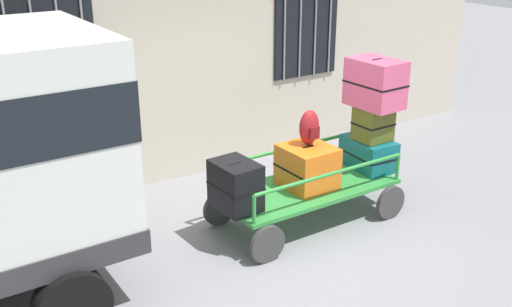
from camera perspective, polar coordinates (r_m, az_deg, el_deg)
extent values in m
plane|color=gray|center=(7.30, 1.76, -8.24)|extent=(40.00, 40.00, 0.00)
cube|color=#BCB29E|center=(8.55, -7.88, 13.76)|extent=(12.00, 0.30, 5.00)
cube|color=black|center=(7.87, -19.10, 8.44)|extent=(1.20, 0.04, 1.50)
cylinder|color=gray|center=(7.74, -22.23, 7.81)|extent=(0.03, 0.03, 1.50)
cylinder|color=gray|center=(7.80, -20.08, 8.20)|extent=(0.03, 0.03, 1.50)
cylinder|color=gray|center=(7.87, -17.96, 8.57)|extent=(0.03, 0.03, 1.50)
cylinder|color=gray|center=(7.95, -15.88, 8.92)|extent=(0.03, 0.03, 1.50)
cube|color=black|center=(9.64, 4.81, 11.74)|extent=(1.20, 0.04, 1.50)
cylinder|color=gray|center=(9.34, 2.74, 11.47)|extent=(0.03, 0.03, 1.50)
cylinder|color=gray|center=(9.52, 4.23, 11.63)|extent=(0.03, 0.03, 1.50)
cylinder|color=gray|center=(9.70, 5.67, 11.77)|extent=(0.03, 0.03, 1.50)
cylinder|color=gray|center=(9.89, 7.05, 11.90)|extent=(0.03, 0.03, 1.50)
cylinder|color=black|center=(5.85, -17.02, -13.60)|extent=(0.70, 0.22, 0.70)
cube|color=#2D8438|center=(7.54, 4.82, -3.26)|extent=(2.27, 1.02, 0.05)
cylinder|color=#383838|center=(7.89, 12.66, -4.57)|extent=(0.45, 0.06, 0.45)
cylinder|color=#383838|center=(8.58, 7.64, -2.04)|extent=(0.45, 0.06, 0.45)
cylinder|color=#383838|center=(6.77, 1.09, -8.62)|extent=(0.45, 0.06, 0.45)
cylinder|color=#383838|center=(7.56, -3.48, -5.24)|extent=(0.45, 0.06, 0.45)
cylinder|color=#2D8438|center=(7.84, 13.32, -1.25)|extent=(0.04, 0.04, 0.34)
cylinder|color=#2D8438|center=(8.46, 8.76, 0.79)|extent=(0.04, 0.04, 0.34)
cylinder|color=#2D8438|center=(6.54, -0.19, -5.38)|extent=(0.04, 0.04, 0.34)
cylinder|color=#2D8438|center=(7.27, -4.27, -2.57)|extent=(0.04, 0.04, 0.34)
cylinder|color=#2D8438|center=(7.07, 7.26, -1.90)|extent=(2.19, 0.04, 0.04)
cylinder|color=#2D8438|center=(7.75, 2.77, 0.39)|extent=(2.19, 0.04, 0.04)
cube|color=black|center=(6.85, -1.95, -3.06)|extent=(0.45, 0.59, 0.56)
cube|color=black|center=(6.85, -1.95, -3.06)|extent=(0.46, 0.60, 0.02)
cube|color=black|center=(6.74, -1.98, -0.93)|extent=(0.15, 0.04, 0.02)
cube|color=orange|center=(7.43, 4.90, -1.25)|extent=(0.59, 0.64, 0.52)
cube|color=black|center=(7.43, 4.90, -1.25)|extent=(0.60, 0.65, 0.02)
cube|color=black|center=(7.33, 4.97, 0.60)|extent=(0.16, 0.03, 0.02)
cube|color=#0F5960|center=(8.12, 10.63, 0.03)|extent=(0.50, 0.74, 0.40)
cube|color=black|center=(8.12, 10.63, 0.03)|extent=(0.51, 0.75, 0.02)
cube|color=black|center=(8.06, 10.73, 1.33)|extent=(0.16, 0.04, 0.02)
cube|color=#4C5119|center=(7.95, 11.08, 2.82)|extent=(0.43, 0.38, 0.45)
cube|color=black|center=(7.95, 11.08, 2.82)|extent=(0.44, 0.39, 0.02)
cube|color=black|center=(7.88, 11.19, 4.32)|extent=(0.15, 0.03, 0.02)
cube|color=#CC4C72|center=(7.81, 11.28, 6.58)|extent=(0.51, 0.71, 0.61)
cube|color=black|center=(7.81, 11.28, 6.58)|extent=(0.52, 0.72, 0.02)
cube|color=black|center=(7.74, 11.45, 8.73)|extent=(0.16, 0.04, 0.02)
ellipsoid|color=maroon|center=(7.32, 5.08, 2.49)|extent=(0.27, 0.19, 0.44)
cube|color=maroon|center=(7.26, 5.52, 1.95)|extent=(0.14, 0.06, 0.15)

